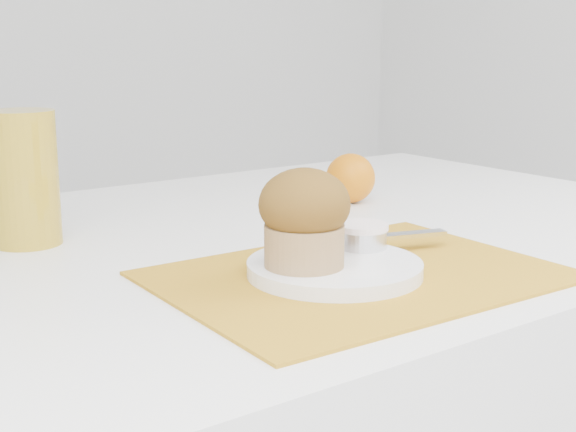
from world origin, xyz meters
TOP-DOWN VIEW (x-y plane):
  - placemat at (-0.05, -0.16)m, footprint 0.40×0.30m
  - plate at (-0.08, -0.15)m, footprint 0.22×0.22m
  - ramekin at (-0.02, -0.13)m, footprint 0.07×0.07m
  - cream at (-0.02, -0.13)m, footprint 0.06×0.06m
  - raspberry_near at (-0.04, -0.09)m, footprint 0.02×0.02m
  - raspberry_far at (-0.04, -0.12)m, footprint 0.02×0.02m
  - butter_knife at (0.00, -0.11)m, footprint 0.20×0.08m
  - orange at (0.18, 0.13)m, footprint 0.07×0.07m
  - juice_glass at (-0.28, 0.17)m, footprint 0.09×0.09m
  - muffin at (-0.11, -0.15)m, footprint 0.10×0.10m

SIDE VIEW (x-z plane):
  - placemat at x=-0.05m, z-range 0.75..0.75m
  - plate at x=-0.08m, z-range 0.75..0.77m
  - butter_knife at x=0.00m, z-range 0.77..0.77m
  - raspberry_near at x=-0.04m, z-range 0.77..0.79m
  - raspberry_far at x=-0.04m, z-range 0.77..0.79m
  - ramekin at x=-0.02m, z-range 0.77..0.79m
  - orange at x=0.18m, z-range 0.75..0.82m
  - cream at x=-0.02m, z-range 0.79..0.79m
  - muffin at x=-0.11m, z-range 0.77..0.87m
  - juice_glass at x=-0.28m, z-range 0.75..0.91m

